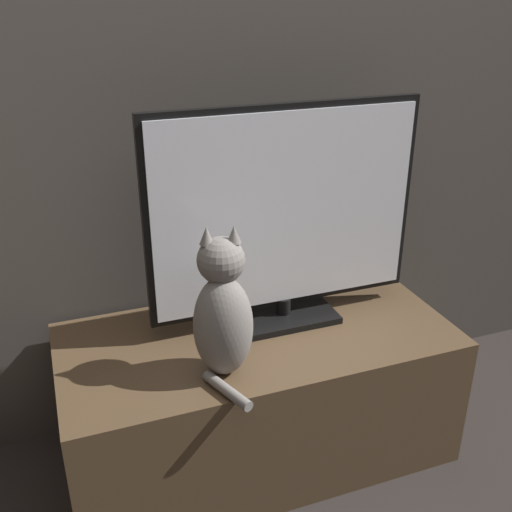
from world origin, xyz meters
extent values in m
cube|color=#47423D|center=(0.00, 1.22, 1.30)|extent=(4.80, 0.05, 2.60)
cube|color=brown|center=(0.00, 0.91, 0.21)|extent=(1.15, 0.54, 0.43)
cube|color=black|center=(0.11, 0.97, 0.44)|extent=(0.31, 0.19, 0.02)
cylinder|color=black|center=(0.11, 0.97, 0.47)|extent=(0.04, 0.04, 0.05)
cube|color=black|center=(0.11, 0.97, 0.78)|extent=(0.81, 0.02, 0.60)
cube|color=white|center=(0.11, 0.96, 0.78)|extent=(0.77, 0.01, 0.56)
ellipsoid|color=gray|center=(-0.15, 0.76, 0.57)|extent=(0.18, 0.17, 0.28)
ellipsoid|color=black|center=(-0.14, 0.81, 0.56)|extent=(0.09, 0.07, 0.15)
sphere|color=gray|center=(-0.14, 0.79, 0.74)|extent=(0.15, 0.15, 0.12)
cone|color=gray|center=(-0.17, 0.80, 0.81)|extent=(0.04, 0.04, 0.04)
cone|color=gray|center=(-0.11, 0.78, 0.81)|extent=(0.04, 0.04, 0.04)
cylinder|color=gray|center=(-0.17, 0.67, 0.44)|extent=(0.09, 0.17, 0.03)
camera|label=1|loc=(-0.52, -0.50, 1.37)|focal=42.00mm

